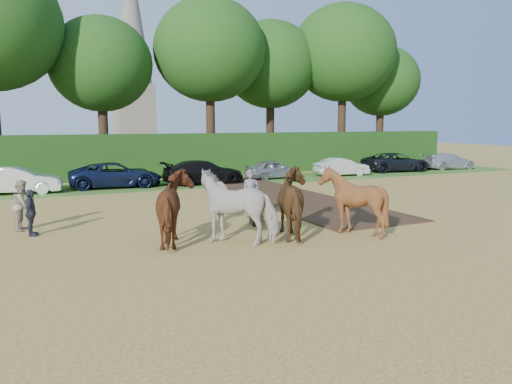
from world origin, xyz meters
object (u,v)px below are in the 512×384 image
object	(u,v)px
plough_team	(268,204)
church	(132,49)
parked_cars	(243,170)
spectator_near	(23,205)
spectator_far	(31,213)

from	to	relation	value
plough_team	church	world-z (taller)	church
parked_cars	spectator_near	bearing A→B (deg)	-141.87
spectator_far	parked_cars	bearing A→B (deg)	-35.88
spectator_far	church	xyz separation A→B (m)	(14.40, 52.48, 12.94)
spectator_far	parked_cars	distance (m)	17.18
plough_team	church	distance (m)	58.02
plough_team	spectator_far	bearing A→B (deg)	152.65
plough_team	church	xyz separation A→B (m)	(7.29, 56.16, 12.58)
spectator_near	parked_cars	world-z (taller)	spectator_near
parked_cars	church	xyz separation A→B (m)	(1.57, 41.06, 13.02)
spectator_far	church	distance (m)	55.94
spectator_near	spectator_far	world-z (taller)	spectator_near
spectator_far	plough_team	size ratio (longest dim) A/B	0.20
parked_cars	church	world-z (taller)	church
spectator_far	plough_team	distance (m)	8.02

